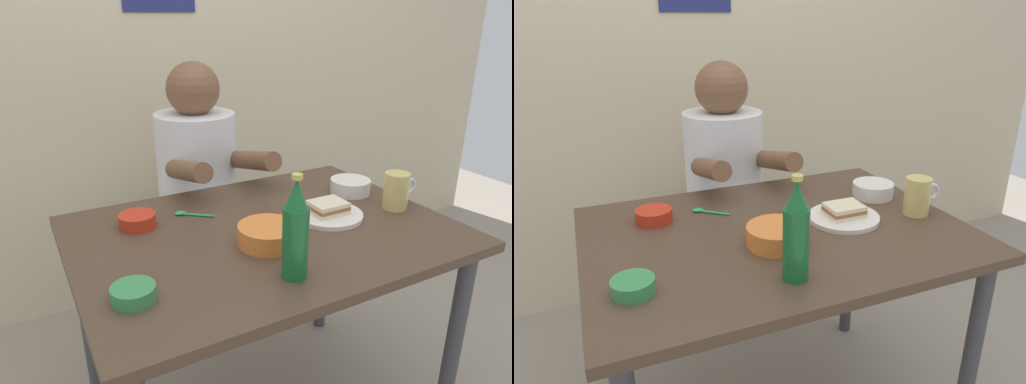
{
  "view_description": "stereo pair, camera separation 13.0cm",
  "coord_description": "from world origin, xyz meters",
  "views": [
    {
      "loc": [
        -0.62,
        -1.08,
        1.33
      ],
      "look_at": [
        0.0,
        0.05,
        0.84
      ],
      "focal_mm": 32.61,
      "sensor_mm": 36.0,
      "label": 1
    },
    {
      "loc": [
        -0.5,
        -1.14,
        1.33
      ],
      "look_at": [
        0.0,
        0.05,
        0.84
      ],
      "focal_mm": 32.61,
      "sensor_mm": 36.0,
      "label": 2
    }
  ],
  "objects": [
    {
      "name": "stool",
      "position": [
        0.04,
        0.63,
        0.35
      ],
      "size": [
        0.34,
        0.34,
        0.45
      ],
      "color": "#4C4C51",
      "rests_on": "ground"
    },
    {
      "name": "beer_bottle",
      "position": [
        -0.07,
        -0.27,
        0.86
      ],
      "size": [
        0.06,
        0.06,
        0.26
      ],
      "color": "#19602D",
      "rests_on": "dining_table"
    },
    {
      "name": "spoon",
      "position": [
        -0.16,
        0.2,
        0.75
      ],
      "size": [
        0.11,
        0.09,
        0.01
      ],
      "color": "#26A559",
      "rests_on": "dining_table"
    },
    {
      "name": "soup_bowl_orange",
      "position": [
        -0.04,
        -0.09,
        0.77
      ],
      "size": [
        0.17,
        0.17,
        0.05
      ],
      "color": "orange",
      "rests_on": "dining_table"
    },
    {
      "name": "plate_orange",
      "position": [
        0.22,
        -0.02,
        0.75
      ],
      "size": [
        0.22,
        0.22,
        0.01
      ],
      "primitive_type": "cylinder",
      "color": "silver",
      "rests_on": "dining_table"
    },
    {
      "name": "dining_table",
      "position": [
        0.0,
        0.0,
        0.65
      ],
      "size": [
        1.1,
        0.8,
        0.74
      ],
      "color": "#4C3828",
      "rests_on": "ground"
    },
    {
      "name": "sauce_bowl_chili",
      "position": [
        -0.32,
        0.2,
        0.76
      ],
      "size": [
        0.11,
        0.11,
        0.04
      ],
      "color": "red",
      "rests_on": "dining_table"
    },
    {
      "name": "rice_bowl_white",
      "position": [
        0.41,
        0.11,
        0.77
      ],
      "size": [
        0.14,
        0.14,
        0.05
      ],
      "color": "silver",
      "rests_on": "dining_table"
    },
    {
      "name": "wall_back",
      "position": [
        0.0,
        1.05,
        1.3
      ],
      "size": [
        4.4,
        0.09,
        2.6
      ],
      "color": "beige",
      "rests_on": "ground"
    },
    {
      "name": "beer_mug",
      "position": [
        0.46,
        -0.07,
        0.8
      ],
      "size": [
        0.13,
        0.08,
        0.12
      ],
      "color": "#D1BC66",
      "rests_on": "dining_table"
    },
    {
      "name": "dip_bowl_green",
      "position": [
        -0.44,
        -0.18,
        0.76
      ],
      "size": [
        0.1,
        0.1,
        0.03
      ],
      "color": "#388C4C",
      "rests_on": "dining_table"
    },
    {
      "name": "person_seated",
      "position": [
        0.04,
        0.62,
        0.77
      ],
      "size": [
        0.33,
        0.56,
        0.72
      ],
      "color": "white",
      "rests_on": "stool"
    },
    {
      "name": "sandwich",
      "position": [
        0.22,
        -0.02,
        0.77
      ],
      "size": [
        0.11,
        0.09,
        0.04
      ],
      "color": "beige",
      "rests_on": "plate_orange"
    }
  ]
}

